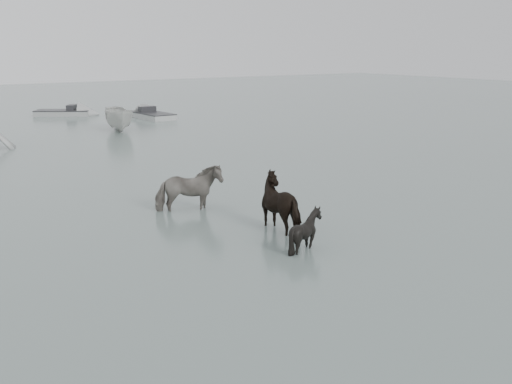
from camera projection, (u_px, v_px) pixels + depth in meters
ground at (229, 240)px, 16.28m from camera, size 140.00×140.00×0.00m
pony_pinto at (188, 184)px, 18.95m from camera, size 2.14×1.45×1.65m
pony_dark at (286, 198)px, 17.13m from camera, size 1.96×2.09×1.68m
pony_black at (306, 225)px, 15.43m from camera, size 1.37×1.31×1.20m
boat_small at (119, 118)px, 36.60m from camera, size 2.42×4.13×1.50m
skiff_port at (152, 113)px, 42.83m from camera, size 1.83×5.52×0.75m
skiff_mid at (63, 110)px, 44.49m from camera, size 5.20×4.10×0.75m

